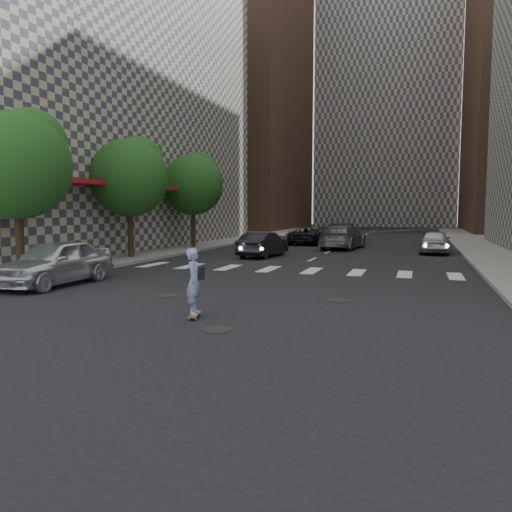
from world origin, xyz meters
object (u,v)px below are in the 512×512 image
(tree_b, at_px, (131,174))
(traffic_car_d, at_px, (435,242))
(skateboarder, at_px, (195,281))
(traffic_car_c, at_px, (307,236))
(traffic_car_a, at_px, (263,244))
(traffic_car_b, at_px, (343,237))
(tree_c, at_px, (194,182))
(silver_sedan, at_px, (55,262))
(traffic_car_e, at_px, (343,233))
(tree_a, at_px, (20,161))

(tree_b, distance_m, traffic_car_d, 18.66)
(skateboarder, bearing_deg, traffic_car_c, 82.44)
(traffic_car_a, bearing_deg, traffic_car_b, -109.73)
(traffic_car_a, distance_m, traffic_car_b, 8.19)
(tree_c, xyz_separation_m, traffic_car_a, (6.44, -4.53, -3.93))
(traffic_car_a, bearing_deg, silver_sedan, 78.18)
(traffic_car_c, bearing_deg, traffic_car_e, -134.77)
(skateboarder, distance_m, traffic_car_e, 29.75)
(tree_c, relative_size, traffic_car_c, 1.34)
(tree_a, relative_size, silver_sedan, 1.35)
(traffic_car_c, bearing_deg, skateboarder, 95.79)
(traffic_car_a, bearing_deg, skateboarder, 106.91)
(silver_sedan, bearing_deg, traffic_car_a, 73.37)
(traffic_car_e, bearing_deg, skateboarder, 88.85)
(tree_b, bearing_deg, traffic_car_d, 29.05)
(silver_sedan, height_order, traffic_car_c, silver_sedan)
(silver_sedan, xyz_separation_m, traffic_car_b, (7.50, 20.00, -0.01))
(tree_a, bearing_deg, tree_b, 90.00)
(tree_a, height_order, traffic_car_b, tree_a)
(tree_a, bearing_deg, tree_c, 90.00)
(silver_sedan, distance_m, traffic_car_b, 21.36)
(tree_c, relative_size, traffic_car_a, 1.51)
(tree_a, xyz_separation_m, silver_sedan, (2.45, -1.14, -3.81))
(traffic_car_b, bearing_deg, tree_a, 68.84)
(tree_c, height_order, traffic_car_c, tree_c)
(skateboarder, relative_size, traffic_car_a, 0.40)
(tree_a, bearing_deg, traffic_car_a, 60.70)
(traffic_car_a, relative_size, traffic_car_e, 0.89)
(skateboarder, height_order, traffic_car_d, skateboarder)
(tree_a, relative_size, traffic_car_b, 1.17)
(tree_b, xyz_separation_m, skateboarder, (9.62, -12.60, -3.72))
(silver_sedan, bearing_deg, skateboarder, -24.91)
(tree_a, distance_m, skateboarder, 11.30)
(traffic_car_d, height_order, traffic_car_e, traffic_car_e)
(tree_b, bearing_deg, traffic_car_a, 28.34)
(silver_sedan, xyz_separation_m, traffic_car_e, (6.62, 26.28, -0.02))
(traffic_car_c, xyz_separation_m, traffic_car_d, (9.33, -5.77, 0.07))
(silver_sedan, bearing_deg, traffic_car_c, 80.96)
(skateboarder, xyz_separation_m, traffic_car_a, (-3.18, 16.07, -0.20))
(traffic_car_a, relative_size, traffic_car_c, 0.89)
(silver_sedan, relative_size, traffic_car_b, 0.87)
(traffic_car_d, distance_m, traffic_car_e, 10.77)
(tree_c, bearing_deg, traffic_car_b, 16.05)
(skateboarder, relative_size, silver_sedan, 0.36)
(tree_a, xyz_separation_m, traffic_car_d, (15.95, 16.86, -3.90))
(tree_b, relative_size, traffic_car_c, 1.34)
(tree_a, relative_size, traffic_car_e, 1.34)
(silver_sedan, distance_m, traffic_car_a, 13.22)
(silver_sedan, height_order, traffic_car_b, silver_sedan)
(traffic_car_b, xyz_separation_m, traffic_car_c, (-3.33, 3.77, -0.13))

